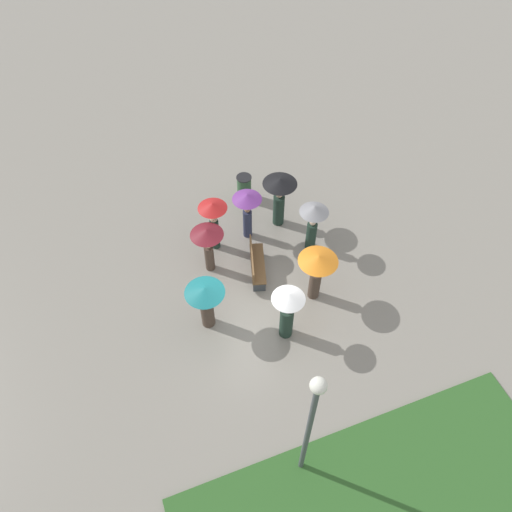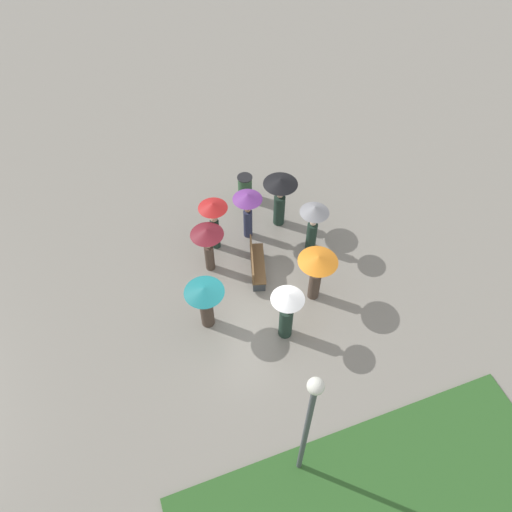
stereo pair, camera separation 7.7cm
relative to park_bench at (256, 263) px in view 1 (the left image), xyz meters
name	(u,v)px [view 1 (the left image)]	position (x,y,z in m)	size (l,w,h in m)	color
ground_plane	(255,312)	(-1.38, 0.53, -0.46)	(90.00, 90.00, 0.00)	gray
park_bench	(256,263)	(0.00, 0.00, 0.00)	(1.66, 0.86, 0.90)	brown
lamp_post	(311,419)	(-5.87, 1.04, 2.48)	(0.32, 0.32, 4.61)	#474C51
trash_bin	(244,187)	(3.32, -0.81, 0.01)	(0.53, 0.53, 0.94)	#335638
crowd_person_teal	(206,300)	(-1.26, 1.92, 0.71)	(1.11, 1.11, 1.70)	#47382D
crowd_person_purple	(247,207)	(1.57, -0.31, 0.86)	(0.93, 0.93, 1.85)	#282D47
crowd_person_red	(213,217)	(1.47, 0.84, 0.91)	(0.91, 0.91, 1.95)	#1E3328
crowd_person_black	(279,193)	(1.76, -1.48, 0.88)	(1.11, 1.11, 1.96)	#1E3328
crowd_person_orange	(317,268)	(-1.42, -1.33, 0.88)	(1.14, 1.14, 1.84)	#47382D
crowd_person_maroon	(207,240)	(0.67, 1.27, 0.87)	(1.00, 1.00, 1.78)	#47382D
crowd_person_grey	(313,220)	(0.36, -2.03, 0.82)	(0.91, 0.91, 1.86)	#1E3328
crowd_person_white	(287,309)	(-2.36, -0.03, 0.77)	(0.90, 0.90, 1.95)	#1E3328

